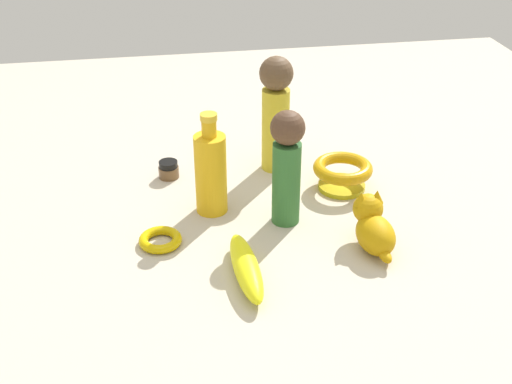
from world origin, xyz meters
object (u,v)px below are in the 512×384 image
Objects in this scene: person_figure_adult at (287,164)px; cat_figurine at (373,226)px; bowl at (343,172)px; bottle_tall at (211,171)px; person_figure_child at (276,110)px; banana at (246,267)px; bangle at (160,240)px; nail_polish_jar at (169,170)px.

person_figure_adult reaches higher than cat_figurine.
bottle_tall reaches higher than bowl.
banana is at bearing -18.00° from person_figure_child.
bangle is 0.39m from cat_figurine.
bangle is 1.82× the size of nail_polish_jar.
person_figure_child is 1.11× the size of person_figure_adult.
bottle_tall is 1.51× the size of cat_figurine.
person_figure_adult is (0.21, 0.21, 0.11)m from nail_polish_jar.
bangle is at bearing -6.70° from nail_polish_jar.
nail_polish_jar reaches higher than bangle.
bangle is 0.41m from bowl.
bottle_tall reaches higher than banana.
banana is (0.38, -0.13, -0.12)m from person_figure_child.
person_figure_adult reaches higher than bowl.
nail_polish_jar is at bearing -132.77° from cat_figurine.
bowl reaches higher than nail_polish_jar.
person_figure_adult is 0.15m from bottle_tall.
person_figure_adult is 1.67× the size of cat_figurine.
bottle_tall is 0.33m from cat_figurine.
cat_figurine is (0.11, 0.14, -0.08)m from person_figure_adult.
cat_figurine is (0.33, 0.12, -0.10)m from person_figure_child.
cat_figurine is (0.22, -0.01, 0.00)m from bowl.
bangle is 0.39m from person_figure_child.
nail_polish_jar is at bearing -88.69° from person_figure_child.
cat_figurine is at bearing -1.34° from bowl.
banana is (0.13, 0.14, 0.01)m from bangle.
cat_figurine is (0.33, 0.35, 0.02)m from nail_polish_jar.
person_figure_child is 1.86× the size of cat_figurine.
bottle_tall reaches higher than cat_figurine.
bowl reaches higher than banana.
cat_figurine is at bearing 57.50° from bottle_tall.
person_figure_adult is 1.11× the size of bottle_tall.
person_figure_adult is at bearing -129.12° from cat_figurine.
person_figure_child is at bearing 174.29° from person_figure_adult.
bowl is 0.37m from banana.
bowl is (0.11, 0.12, -0.10)m from person_figure_child.
person_figure_adult is (0.22, -0.02, -0.01)m from person_figure_child.
bowl is 0.90× the size of cat_figurine.
banana reaches higher than bangle.
person_figure_child is 1.32× the size of banana.
nail_polish_jar is at bearing -134.92° from person_figure_adult.
bowl is 0.29m from bottle_tall.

